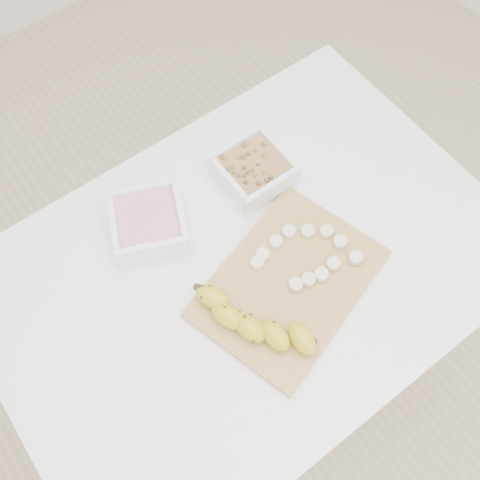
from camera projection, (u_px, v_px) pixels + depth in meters
ground at (246, 357)px, 1.71m from camera, size 3.50×3.50×0.00m
table at (248, 283)px, 1.12m from camera, size 1.00×0.70×0.75m
bowl_yogurt at (149, 223)px, 1.04m from camera, size 0.18×0.18×0.07m
bowl_granola at (254, 170)px, 1.09m from camera, size 0.14×0.14×0.06m
cutting_board at (289, 283)px, 1.01m from camera, size 0.40×0.33×0.01m
banana at (257, 323)px, 0.95m from camera, size 0.12×0.24×0.04m
banana_slices at (306, 254)px, 1.02m from camera, size 0.18×0.15×0.02m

